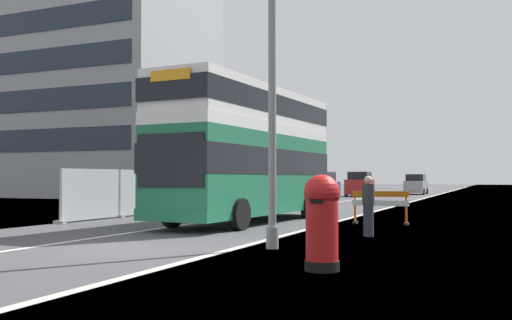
{
  "coord_description": "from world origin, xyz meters",
  "views": [
    {
      "loc": [
        8.1,
        -10.94,
        1.63
      ],
      "look_at": [
        0.96,
        5.57,
        2.2
      ],
      "focal_mm": 39.92,
      "sensor_mm": 36.0,
      "label": 1
    }
  ],
  "objects_px": {
    "pedestrian_at_kerb": "(368,206)",
    "car_receding_mid": "(320,187)",
    "car_oncoming_near": "(298,188)",
    "car_receding_far": "(360,185)",
    "car_far_side": "(416,185)",
    "lamppost_foreground": "(272,52)",
    "red_pillar_postbox": "(322,218)",
    "roadworks_barrier": "(380,203)",
    "double_decker_bus": "(249,151)"
  },
  "relations": [
    {
      "from": "red_pillar_postbox",
      "to": "pedestrian_at_kerb",
      "type": "xyz_separation_m",
      "value": [
        -0.5,
        6.15,
        -0.08
      ]
    },
    {
      "from": "pedestrian_at_kerb",
      "to": "car_receding_mid",
      "type": "bearing_deg",
      "value": 109.85
    },
    {
      "from": "double_decker_bus",
      "to": "car_oncoming_near",
      "type": "relative_size",
      "value": 2.48
    },
    {
      "from": "car_receding_far",
      "to": "pedestrian_at_kerb",
      "type": "bearing_deg",
      "value": -76.6
    },
    {
      "from": "car_oncoming_near",
      "to": "car_receding_mid",
      "type": "relative_size",
      "value": 0.92
    },
    {
      "from": "car_oncoming_near",
      "to": "car_receding_mid",
      "type": "distance_m",
      "value": 6.47
    },
    {
      "from": "car_receding_far",
      "to": "pedestrian_at_kerb",
      "type": "height_order",
      "value": "car_receding_far"
    },
    {
      "from": "double_decker_bus",
      "to": "car_receding_far",
      "type": "relative_size",
      "value": 2.72
    },
    {
      "from": "car_receding_mid",
      "to": "car_far_side",
      "type": "xyz_separation_m",
      "value": [
        4.46,
        17.9,
        -0.03
      ]
    },
    {
      "from": "car_receding_mid",
      "to": "car_far_side",
      "type": "bearing_deg",
      "value": 76.02
    },
    {
      "from": "lamppost_foreground",
      "to": "red_pillar_postbox",
      "type": "relative_size",
      "value": 5.67
    },
    {
      "from": "red_pillar_postbox",
      "to": "car_receding_mid",
      "type": "distance_m",
      "value": 32.07
    },
    {
      "from": "roadworks_barrier",
      "to": "lamppost_foreground",
      "type": "bearing_deg",
      "value": -96.73
    },
    {
      "from": "roadworks_barrier",
      "to": "car_oncoming_near",
      "type": "xyz_separation_m",
      "value": [
        -7.8,
        13.74,
        0.22
      ]
    },
    {
      "from": "red_pillar_postbox",
      "to": "car_receding_far",
      "type": "distance_m",
      "value": 41.21
    },
    {
      "from": "red_pillar_postbox",
      "to": "car_oncoming_near",
      "type": "distance_m",
      "value": 25.79
    },
    {
      "from": "double_decker_bus",
      "to": "roadworks_barrier",
      "type": "distance_m",
      "value": 5.1
    },
    {
      "from": "lamppost_foreground",
      "to": "red_pillar_postbox",
      "type": "xyz_separation_m",
      "value": [
        1.96,
        -2.55,
        -3.63
      ]
    },
    {
      "from": "red_pillar_postbox",
      "to": "roadworks_barrier",
      "type": "height_order",
      "value": "red_pillar_postbox"
    },
    {
      "from": "roadworks_barrier",
      "to": "car_far_side",
      "type": "bearing_deg",
      "value": 95.82
    },
    {
      "from": "lamppost_foreground",
      "to": "car_receding_far",
      "type": "distance_m",
      "value": 38.5
    },
    {
      "from": "car_oncoming_near",
      "to": "car_far_side",
      "type": "distance_m",
      "value": 24.66
    },
    {
      "from": "car_receding_mid",
      "to": "car_far_side",
      "type": "distance_m",
      "value": 18.45
    },
    {
      "from": "pedestrian_at_kerb",
      "to": "lamppost_foreground",
      "type": "bearing_deg",
      "value": -111.98
    },
    {
      "from": "lamppost_foreground",
      "to": "pedestrian_at_kerb",
      "type": "distance_m",
      "value": 5.37
    },
    {
      "from": "car_receding_mid",
      "to": "pedestrian_at_kerb",
      "type": "bearing_deg",
      "value": -70.15
    },
    {
      "from": "car_oncoming_near",
      "to": "pedestrian_at_kerb",
      "type": "xyz_separation_m",
      "value": [
        8.32,
        -18.08,
        -0.13
      ]
    },
    {
      "from": "lamppost_foreground",
      "to": "car_oncoming_near",
      "type": "height_order",
      "value": "lamppost_foreground"
    },
    {
      "from": "car_far_side",
      "to": "car_receding_far",
      "type": "bearing_deg",
      "value": -114.26
    },
    {
      "from": "car_receding_mid",
      "to": "car_receding_far",
      "type": "bearing_deg",
      "value": 85.7
    },
    {
      "from": "red_pillar_postbox",
      "to": "car_receding_far",
      "type": "xyz_separation_m",
      "value": [
        -8.64,
        40.3,
        0.1
      ]
    },
    {
      "from": "car_receding_mid",
      "to": "roadworks_barrier",
      "type": "bearing_deg",
      "value": -67.55
    },
    {
      "from": "roadworks_barrier",
      "to": "car_far_side",
      "type": "relative_size",
      "value": 0.47
    },
    {
      "from": "car_receding_far",
      "to": "pedestrian_at_kerb",
      "type": "distance_m",
      "value": 35.1
    },
    {
      "from": "car_receding_far",
      "to": "car_far_side",
      "type": "bearing_deg",
      "value": 65.74
    },
    {
      "from": "lamppost_foreground",
      "to": "car_receding_mid",
      "type": "height_order",
      "value": "lamppost_foreground"
    },
    {
      "from": "red_pillar_postbox",
      "to": "pedestrian_at_kerb",
      "type": "bearing_deg",
      "value": 94.68
    },
    {
      "from": "lamppost_foreground",
      "to": "car_receding_far",
      "type": "bearing_deg",
      "value": 100.03
    },
    {
      "from": "lamppost_foreground",
      "to": "roadworks_barrier",
      "type": "bearing_deg",
      "value": 83.27
    },
    {
      "from": "lamppost_foreground",
      "to": "pedestrian_at_kerb",
      "type": "xyz_separation_m",
      "value": [
        1.45,
        3.6,
        -3.71
      ]
    },
    {
      "from": "roadworks_barrier",
      "to": "car_oncoming_near",
      "type": "bearing_deg",
      "value": 119.6
    },
    {
      "from": "double_decker_bus",
      "to": "red_pillar_postbox",
      "type": "relative_size",
      "value": 6.12
    },
    {
      "from": "red_pillar_postbox",
      "to": "car_far_side",
      "type": "xyz_separation_m",
      "value": [
        -4.9,
        48.57,
        0.02
      ]
    },
    {
      "from": "red_pillar_postbox",
      "to": "car_oncoming_near",
      "type": "height_order",
      "value": "car_oncoming_near"
    },
    {
      "from": "car_receding_far",
      "to": "car_far_side",
      "type": "relative_size",
      "value": 0.9
    },
    {
      "from": "lamppost_foreground",
      "to": "red_pillar_postbox",
      "type": "distance_m",
      "value": 4.85
    },
    {
      "from": "lamppost_foreground",
      "to": "roadworks_barrier",
      "type": "xyz_separation_m",
      "value": [
        0.94,
        7.94,
        -3.8
      ]
    },
    {
      "from": "car_receding_mid",
      "to": "red_pillar_postbox",
      "type": "bearing_deg",
      "value": -73.03
    },
    {
      "from": "car_receding_far",
      "to": "red_pillar_postbox",
      "type": "bearing_deg",
      "value": -77.9
    },
    {
      "from": "roadworks_barrier",
      "to": "pedestrian_at_kerb",
      "type": "bearing_deg",
      "value": -83.22
    }
  ]
}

